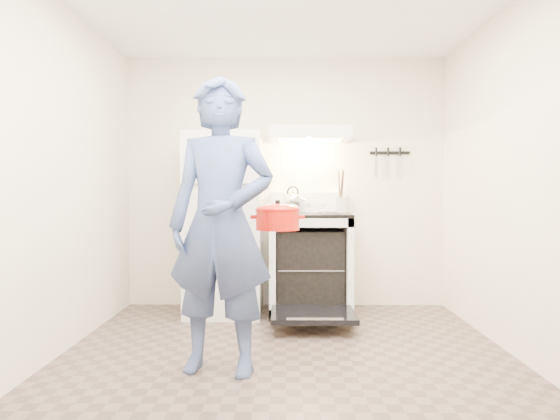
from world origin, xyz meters
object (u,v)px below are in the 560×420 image
object	(u,v)px
tea_kettle	(293,199)
dutch_oven	(278,220)
refrigerator	(225,224)
stove_body	(310,265)
person	(221,225)

from	to	relation	value
tea_kettle	dutch_oven	distance (m)	1.51
refrigerator	dutch_oven	world-z (taller)	refrigerator
dutch_oven	stove_body	bearing A→B (deg)	77.25
stove_body	tea_kettle	distance (m)	0.68
stove_body	dutch_oven	bearing A→B (deg)	-102.75
person	dutch_oven	size ratio (longest dim) A/B	5.01
stove_body	tea_kettle	xyz separation A→B (m)	(-0.16, 0.22, 0.62)
tea_kettle	stove_body	bearing A→B (deg)	-54.07
stove_body	person	size ratio (longest dim) A/B	0.49
refrigerator	tea_kettle	distance (m)	0.73
refrigerator	dutch_oven	distance (m)	1.36
stove_body	refrigerator	bearing A→B (deg)	-178.23
tea_kettle	person	distance (m)	1.86
tea_kettle	dutch_oven	world-z (taller)	tea_kettle
refrigerator	stove_body	bearing A→B (deg)	1.77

